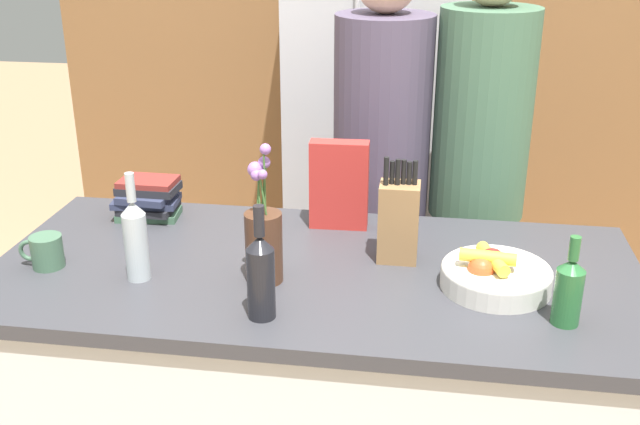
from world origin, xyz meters
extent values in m
cube|color=silver|center=(0.00, 0.00, 0.43)|extent=(1.69, 0.79, 0.87)
cube|color=#38383D|center=(0.00, 0.00, 0.89)|extent=(1.76, 0.82, 0.04)
cube|color=brown|center=(0.00, 1.68, 1.30)|extent=(2.96, 0.12, 2.60)
cube|color=#B7B7BC|center=(0.06, 1.32, 1.00)|extent=(0.71, 0.60, 2.00)
cylinder|color=#B7B7BC|center=(0.00, 1.01, 1.10)|extent=(0.02, 0.02, 1.10)
cylinder|color=silver|center=(0.48, -0.04, 0.93)|extent=(0.28, 0.28, 0.05)
torus|color=silver|center=(0.48, -0.04, 0.96)|extent=(0.28, 0.28, 0.02)
sphere|color=red|center=(0.47, -0.02, 0.97)|extent=(0.07, 0.07, 0.07)
sphere|color=#C64C23|center=(0.44, -0.05, 0.96)|extent=(0.07, 0.07, 0.07)
cylinder|color=yellow|center=(0.47, -0.03, 0.98)|extent=(0.08, 0.15, 0.03)
cylinder|color=yellow|center=(0.45, -0.04, 0.99)|extent=(0.15, 0.05, 0.03)
cube|color=olive|center=(0.22, 0.09, 1.02)|extent=(0.11, 0.09, 0.22)
cylinder|color=black|center=(0.18, 0.08, 1.16)|extent=(0.01, 0.01, 0.09)
cylinder|color=black|center=(0.20, 0.09, 1.15)|extent=(0.01, 0.01, 0.07)
cylinder|color=black|center=(0.21, 0.08, 1.16)|extent=(0.01, 0.01, 0.08)
cylinder|color=black|center=(0.23, 0.09, 1.16)|extent=(0.01, 0.01, 0.08)
cylinder|color=black|center=(0.24, 0.09, 1.15)|extent=(0.01, 0.01, 0.07)
cylinder|color=black|center=(0.26, 0.09, 1.16)|extent=(0.01, 0.01, 0.08)
cylinder|color=#4C2D1E|center=(-0.12, -0.09, 1.00)|extent=(0.10, 0.10, 0.19)
cylinder|color=#477538|center=(-0.11, -0.09, 1.18)|extent=(0.01, 0.02, 0.17)
sphere|color=#9966B2|center=(-0.11, -0.09, 1.26)|extent=(0.03, 0.03, 0.03)
cylinder|color=#477538|center=(-0.11, -0.08, 1.16)|extent=(0.02, 0.01, 0.13)
sphere|color=#9966B2|center=(-0.11, -0.08, 1.23)|extent=(0.03, 0.03, 0.03)
cylinder|color=#477538|center=(-0.13, -0.09, 1.15)|extent=(0.01, 0.02, 0.11)
sphere|color=#9966B2|center=(-0.13, -0.09, 1.21)|extent=(0.04, 0.04, 0.04)
cylinder|color=#477538|center=(-0.12, -0.10, 1.15)|extent=(0.01, 0.01, 0.10)
sphere|color=#9966B2|center=(-0.13, -0.10, 1.20)|extent=(0.03, 0.03, 0.03)
cylinder|color=#477538|center=(-0.11, -0.10, 1.15)|extent=(0.02, 0.01, 0.11)
sphere|color=#9966B2|center=(-0.11, -0.11, 1.21)|extent=(0.02, 0.02, 0.02)
cube|color=red|center=(0.03, 0.29, 1.04)|extent=(0.18, 0.07, 0.27)
cylinder|color=#42664C|center=(-0.71, -0.10, 0.95)|extent=(0.09, 0.09, 0.09)
torus|color=#42664C|center=(-0.76, -0.11, 0.95)|extent=(0.06, 0.02, 0.06)
cube|color=#3D6047|center=(-0.57, 0.27, 0.92)|extent=(0.20, 0.13, 0.02)
cube|color=#232328|center=(-0.57, 0.28, 0.94)|extent=(0.17, 0.14, 0.02)
cube|color=#2D334C|center=(-0.58, 0.28, 0.96)|extent=(0.21, 0.14, 0.02)
cube|color=#2D334C|center=(-0.57, 0.27, 0.98)|extent=(0.16, 0.15, 0.02)
cube|color=#232328|center=(-0.57, 0.28, 1.00)|extent=(0.18, 0.12, 0.02)
cube|color=maroon|center=(-0.57, 0.28, 1.02)|extent=(0.17, 0.12, 0.02)
cylinder|color=black|center=(-0.08, -0.28, 0.99)|extent=(0.07, 0.07, 0.18)
cone|color=black|center=(-0.08, -0.28, 1.10)|extent=(0.07, 0.07, 0.03)
cylinder|color=black|center=(-0.08, -0.28, 1.15)|extent=(0.03, 0.03, 0.07)
cylinder|color=#286633|center=(0.63, -0.20, 0.98)|extent=(0.07, 0.07, 0.14)
cone|color=#286633|center=(0.63, -0.20, 1.06)|extent=(0.07, 0.07, 0.03)
cylinder|color=#286633|center=(0.63, -0.20, 1.10)|extent=(0.03, 0.03, 0.06)
cylinder|color=#B2BCC1|center=(-0.45, -0.13, 1.00)|extent=(0.06, 0.06, 0.18)
cone|color=#B2BCC1|center=(-0.45, -0.13, 1.11)|extent=(0.06, 0.06, 0.04)
cylinder|color=#B2BCC1|center=(-0.45, -0.13, 1.16)|extent=(0.02, 0.02, 0.08)
cube|color=#383842|center=(0.13, 0.66, 0.41)|extent=(0.30, 0.25, 0.82)
cylinder|color=#4C4256|center=(0.13, 0.66, 1.16)|extent=(0.33, 0.33, 0.68)
cube|color=#383842|center=(0.46, 0.66, 0.42)|extent=(0.29, 0.24, 0.83)
cylinder|color=#42664C|center=(0.46, 0.66, 1.18)|extent=(0.32, 0.32, 0.69)
camera|label=1|loc=(0.29, -1.80, 1.81)|focal=42.00mm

